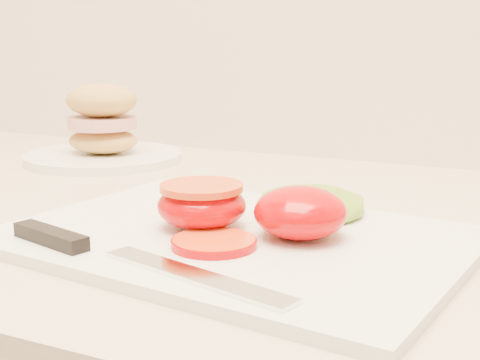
% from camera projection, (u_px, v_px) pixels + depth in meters
% --- Properties ---
extents(cutting_board, '(0.42, 0.32, 0.01)m').
position_uv_depth(cutting_board, '(235.00, 239.00, 0.58)').
color(cutting_board, silver).
rests_on(cutting_board, counter).
extents(tomato_half_dome, '(0.08, 0.08, 0.04)m').
position_uv_depth(tomato_half_dome, '(300.00, 212.00, 0.56)').
color(tomato_half_dome, '#DA0000').
rests_on(tomato_half_dome, cutting_board).
extents(tomato_half_cut, '(0.08, 0.08, 0.04)m').
position_uv_depth(tomato_half_cut, '(202.00, 204.00, 0.59)').
color(tomato_half_cut, '#DA0000').
rests_on(tomato_half_cut, cutting_board).
extents(tomato_slice_0, '(0.07, 0.07, 0.01)m').
position_uv_depth(tomato_slice_0, '(214.00, 243.00, 0.54)').
color(tomato_slice_0, orange).
rests_on(tomato_slice_0, cutting_board).
extents(lettuce_leaf_0, '(0.13, 0.13, 0.02)m').
position_uv_depth(lettuce_leaf_0, '(313.00, 204.00, 0.63)').
color(lettuce_leaf_0, olive).
rests_on(lettuce_leaf_0, cutting_board).
extents(knife, '(0.27, 0.07, 0.01)m').
position_uv_depth(knife, '(102.00, 250.00, 0.52)').
color(knife, silver).
rests_on(knife, cutting_board).
extents(sandwich_plate, '(0.22, 0.22, 0.11)m').
position_uv_depth(sandwich_plate, '(103.00, 134.00, 0.95)').
color(sandwich_plate, white).
rests_on(sandwich_plate, counter).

